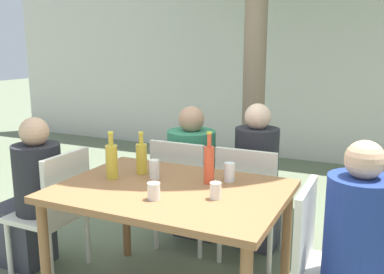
{
  "coord_description": "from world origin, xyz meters",
  "views": [
    {
      "loc": [
        1.14,
        -2.13,
        1.6
      ],
      "look_at": [
        0.0,
        0.3,
        1.02
      ],
      "focal_mm": 40.0,
      "sensor_mm": 36.0,
      "label": 1
    }
  ],
  "objects_px": {
    "patio_chair_0": "(56,206)",
    "drinking_glass_1": "(154,169)",
    "dining_table_front": "(171,201)",
    "person_seated_2": "(196,179)",
    "person_seated_3": "(259,186)",
    "drinking_glass_0": "(154,191)",
    "patio_chair_2": "(183,188)",
    "person_seated_0": "(30,202)",
    "person_seated_1": "(374,268)",
    "drinking_glass_3": "(229,172)",
    "patio_chair_3": "(249,199)",
    "patio_chair_1": "(325,261)",
    "oil_cruet_2": "(112,160)",
    "oil_cruet_0": "(142,157)",
    "drinking_glass_2": "(216,191)",
    "soda_bottle_1": "(209,164)"
  },
  "relations": [
    {
      "from": "oil_cruet_0",
      "to": "oil_cruet_2",
      "type": "height_order",
      "value": "oil_cruet_2"
    },
    {
      "from": "person_seated_0",
      "to": "patio_chair_2",
      "type": "bearing_deg",
      "value": 129.23
    },
    {
      "from": "drinking_glass_0",
      "to": "drinking_glass_3",
      "type": "relative_size",
      "value": 0.79
    },
    {
      "from": "soda_bottle_1",
      "to": "person_seated_0",
      "type": "bearing_deg",
      "value": -172.38
    },
    {
      "from": "patio_chair_2",
      "to": "person_seated_3",
      "type": "bearing_deg",
      "value": -156.37
    },
    {
      "from": "dining_table_front",
      "to": "drinking_glass_1",
      "type": "height_order",
      "value": "drinking_glass_1"
    },
    {
      "from": "person_seated_3",
      "to": "oil_cruet_0",
      "type": "height_order",
      "value": "person_seated_3"
    },
    {
      "from": "patio_chair_1",
      "to": "drinking_glass_0",
      "type": "height_order",
      "value": "patio_chair_1"
    },
    {
      "from": "person_seated_1",
      "to": "oil_cruet_0",
      "type": "distance_m",
      "value": 1.51
    },
    {
      "from": "oil_cruet_0",
      "to": "patio_chair_3",
      "type": "bearing_deg",
      "value": 42.69
    },
    {
      "from": "oil_cruet_2",
      "to": "drinking_glass_0",
      "type": "relative_size",
      "value": 3.22
    },
    {
      "from": "patio_chair_3",
      "to": "drinking_glass_2",
      "type": "relative_size",
      "value": 9.51
    },
    {
      "from": "oil_cruet_2",
      "to": "drinking_glass_0",
      "type": "xyz_separation_m",
      "value": [
        0.43,
        -0.21,
        -0.07
      ]
    },
    {
      "from": "person_seated_0",
      "to": "person_seated_1",
      "type": "xyz_separation_m",
      "value": [
        2.28,
        0.0,
        0.02
      ]
    },
    {
      "from": "patio_chair_3",
      "to": "drinking_glass_0",
      "type": "bearing_deg",
      "value": 74.19
    },
    {
      "from": "patio_chair_2",
      "to": "person_seated_1",
      "type": "bearing_deg",
      "value": 153.1
    },
    {
      "from": "patio_chair_0",
      "to": "person_seated_2",
      "type": "xyz_separation_m",
      "value": [
        0.64,
        0.95,
        0.01
      ]
    },
    {
      "from": "person_seated_1",
      "to": "drinking_glass_3",
      "type": "relative_size",
      "value": 9.63
    },
    {
      "from": "drinking_glass_1",
      "to": "drinking_glass_3",
      "type": "bearing_deg",
      "value": 17.41
    },
    {
      "from": "patio_chair_0",
      "to": "oil_cruet_2",
      "type": "relative_size",
      "value": 2.94
    },
    {
      "from": "person_seated_0",
      "to": "patio_chair_1",
      "type": "bearing_deg",
      "value": 90.0
    },
    {
      "from": "patio_chair_1",
      "to": "person_seated_0",
      "type": "relative_size",
      "value": 0.8
    },
    {
      "from": "patio_chair_2",
      "to": "person_seated_2",
      "type": "distance_m",
      "value": 0.23
    },
    {
      "from": "patio_chair_3",
      "to": "oil_cruet_2",
      "type": "xyz_separation_m",
      "value": [
        -0.69,
        -0.71,
        0.38
      ]
    },
    {
      "from": "person_seated_3",
      "to": "drinking_glass_0",
      "type": "xyz_separation_m",
      "value": [
        -0.26,
        -1.16,
        0.29
      ]
    },
    {
      "from": "patio_chair_3",
      "to": "drinking_glass_1",
      "type": "distance_m",
      "value": 0.81
    },
    {
      "from": "dining_table_front",
      "to": "drinking_glass_3",
      "type": "height_order",
      "value": "drinking_glass_3"
    },
    {
      "from": "patio_chair_1",
      "to": "drinking_glass_2",
      "type": "bearing_deg",
      "value": 95.68
    },
    {
      "from": "person_seated_2",
      "to": "dining_table_front",
      "type": "bearing_deg",
      "value": 105.83
    },
    {
      "from": "patio_chair_0",
      "to": "drinking_glass_1",
      "type": "height_order",
      "value": "patio_chair_0"
    },
    {
      "from": "drinking_glass_0",
      "to": "drinking_glass_2",
      "type": "xyz_separation_m",
      "value": [
        0.3,
        0.15,
        -0.0
      ]
    },
    {
      "from": "patio_chair_2",
      "to": "oil_cruet_0",
      "type": "height_order",
      "value": "oil_cruet_0"
    },
    {
      "from": "person_seated_1",
      "to": "oil_cruet_2",
      "type": "distance_m",
      "value": 1.61
    },
    {
      "from": "dining_table_front",
      "to": "person_seated_2",
      "type": "distance_m",
      "value": 1.0
    },
    {
      "from": "patio_chair_3",
      "to": "drinking_glass_1",
      "type": "xyz_separation_m",
      "value": [
        -0.45,
        -0.6,
        0.33
      ]
    },
    {
      "from": "oil_cruet_0",
      "to": "drinking_glass_2",
      "type": "relative_size",
      "value": 2.97
    },
    {
      "from": "patio_chair_1",
      "to": "drinking_glass_3",
      "type": "xyz_separation_m",
      "value": [
        -0.63,
        0.26,
        0.33
      ]
    },
    {
      "from": "patio_chair_0",
      "to": "drinking_glass_1",
      "type": "bearing_deg",
      "value": 99.29
    },
    {
      "from": "patio_chair_0",
      "to": "oil_cruet_2",
      "type": "xyz_separation_m",
      "value": [
        0.48,
        0.01,
        0.38
      ]
    },
    {
      "from": "person_seated_2",
      "to": "drinking_glass_2",
      "type": "height_order",
      "value": "person_seated_2"
    },
    {
      "from": "dining_table_front",
      "to": "oil_cruet_2",
      "type": "relative_size",
      "value": 4.44
    },
    {
      "from": "person_seated_2",
      "to": "drinking_glass_1",
      "type": "bearing_deg",
      "value": 96.24
    },
    {
      "from": "patio_chair_0",
      "to": "patio_chair_3",
      "type": "relative_size",
      "value": 1.0
    },
    {
      "from": "patio_chair_0",
      "to": "drinking_glass_1",
      "type": "relative_size",
      "value": 7.32
    },
    {
      "from": "drinking_glass_2",
      "to": "person_seated_2",
      "type": "bearing_deg",
      "value": 119.93
    },
    {
      "from": "patio_chair_0",
      "to": "patio_chair_1",
      "type": "bearing_deg",
      "value": 90.0
    },
    {
      "from": "dining_table_front",
      "to": "drinking_glass_1",
      "type": "bearing_deg",
      "value": 146.3
    },
    {
      "from": "drinking_glass_0",
      "to": "drinking_glass_1",
      "type": "relative_size",
      "value": 0.78
    },
    {
      "from": "person_seated_1",
      "to": "person_seated_2",
      "type": "bearing_deg",
      "value": 56.07
    },
    {
      "from": "patio_chair_2",
      "to": "oil_cruet_2",
      "type": "xyz_separation_m",
      "value": [
        -0.15,
        -0.71,
        0.38
      ]
    }
  ]
}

